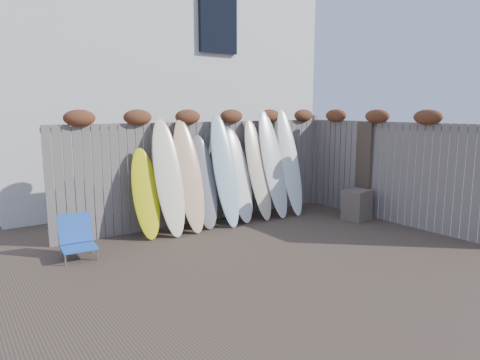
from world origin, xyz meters
TOP-DOWN VIEW (x-y plane):
  - ground at (0.00, 0.00)m, footprint 80.00×80.00m
  - back_fence at (0.06, 2.39)m, footprint 6.05×0.28m
  - right_fence at (2.99, 0.25)m, footprint 0.28×4.40m
  - house at (0.50, 6.50)m, footprint 8.50×5.50m
  - beach_chair at (-2.73, 1.65)m, footprint 0.53×0.56m
  - wooden_crate at (2.59, 0.70)m, footprint 0.58×0.51m
  - lattice_panel at (3.05, 1.33)m, footprint 0.27×1.31m
  - surfboard_0 at (-1.44, 2.02)m, footprint 0.51×0.60m
  - surfboard_1 at (-1.02, 1.98)m, footprint 0.55×0.76m
  - surfboard_2 at (-0.61, 1.98)m, footprint 0.53×0.74m
  - surfboard_3 at (-0.27, 2.03)m, footprint 0.57×0.68m
  - surfboard_4 at (0.16, 1.94)m, footprint 0.53×0.80m
  - surfboard_5 at (0.53, 2.01)m, footprint 0.57×0.69m
  - surfboard_6 at (0.99, 1.96)m, footprint 0.50×0.74m
  - surfboard_7 at (1.36, 1.94)m, footprint 0.54×0.79m
  - surfboard_8 at (1.81, 1.92)m, footprint 0.54×0.84m

SIDE VIEW (x-z plane):
  - ground at x=0.00m, z-range 0.00..0.00m
  - beach_chair at x=-2.73m, z-range -0.02..0.64m
  - wooden_crate at x=2.59m, z-range 0.00..0.61m
  - surfboard_0 at x=-1.44m, z-range 0.00..1.58m
  - surfboard_3 at x=-0.27m, z-range 0.00..1.77m
  - surfboard_5 at x=0.53m, z-range 0.00..1.87m
  - lattice_panel at x=3.05m, z-range 0.00..1.98m
  - surfboard_6 at x=0.99m, z-range 0.00..2.05m
  - surfboard_2 at x=-0.61m, z-range 0.00..2.07m
  - surfboard_1 at x=-1.02m, z-range 0.00..2.09m
  - surfboard_4 at x=0.16m, z-range 0.00..2.17m
  - surfboard_7 at x=1.36m, z-range 0.00..2.23m
  - surfboard_8 at x=1.81m, z-range 0.00..2.26m
  - right_fence at x=2.99m, z-range 0.02..2.26m
  - back_fence at x=0.06m, z-range 0.06..2.30m
  - house at x=0.50m, z-range 0.04..6.36m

